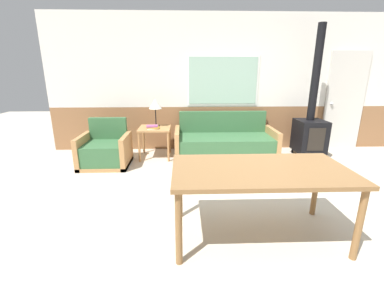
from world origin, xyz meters
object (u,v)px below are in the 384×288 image
at_px(armchair, 105,151).
at_px(dining_table, 260,175).
at_px(wood_stove, 311,126).
at_px(side_table, 155,132).
at_px(table_lamp, 155,105).
at_px(couch, 225,143).

relative_size(armchair, dining_table, 0.49).
bearing_deg(armchair, wood_stove, -10.21).
bearing_deg(side_table, table_lamp, 80.64).
xyz_separation_m(couch, table_lamp, (-1.33, 0.06, 0.76)).
bearing_deg(wood_stove, table_lamp, 177.20).
height_order(side_table, dining_table, dining_table).
relative_size(side_table, table_lamp, 1.11).
xyz_separation_m(armchair, side_table, (0.84, 0.41, 0.24)).
xyz_separation_m(armchair, table_lamp, (0.85, 0.51, 0.75)).
distance_m(armchair, wood_stove, 3.84).
relative_size(couch, dining_table, 1.15).
bearing_deg(wood_stove, couch, 177.06).
bearing_deg(table_lamp, couch, -2.63).
relative_size(table_lamp, dining_table, 0.32).
distance_m(couch, table_lamp, 1.53).
bearing_deg(couch, armchair, -168.38).
height_order(table_lamp, wood_stove, wood_stove).
distance_m(armchair, side_table, 0.96).
bearing_deg(armchair, couch, -4.07).
height_order(side_table, table_lamp, table_lamp).
bearing_deg(dining_table, couch, 88.29).
bearing_deg(table_lamp, wood_stove, -2.80).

